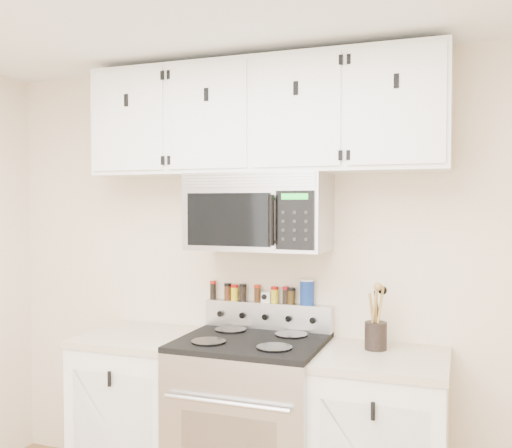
% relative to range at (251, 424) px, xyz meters
% --- Properties ---
extents(back_wall, '(3.50, 0.01, 2.50)m').
position_rel_range_xyz_m(back_wall, '(0.00, 0.32, 0.76)').
color(back_wall, beige).
rests_on(back_wall, floor).
extents(range, '(0.76, 0.65, 1.10)m').
position_rel_range_xyz_m(range, '(0.00, 0.00, 0.00)').
color(range, '#B7B7BA').
rests_on(range, floor).
extents(base_cabinet_left, '(0.64, 0.62, 0.92)m').
position_rel_range_xyz_m(base_cabinet_left, '(-0.69, 0.02, -0.03)').
color(base_cabinet_left, white).
rests_on(base_cabinet_left, floor).
extents(base_cabinet_right, '(0.64, 0.62, 0.92)m').
position_rel_range_xyz_m(base_cabinet_right, '(0.69, 0.02, -0.03)').
color(base_cabinet_right, white).
rests_on(base_cabinet_right, floor).
extents(microwave, '(0.76, 0.44, 0.42)m').
position_rel_range_xyz_m(microwave, '(0.00, 0.13, 1.14)').
color(microwave, '#9E9EA3').
rests_on(microwave, back_wall).
extents(upper_cabinets, '(2.00, 0.35, 0.62)m').
position_rel_range_xyz_m(upper_cabinets, '(-0.00, 0.15, 1.66)').
color(upper_cabinets, white).
rests_on(upper_cabinets, back_wall).
extents(utensil_crock, '(0.11, 0.11, 0.33)m').
position_rel_range_xyz_m(utensil_crock, '(0.64, 0.12, 0.52)').
color(utensil_crock, black).
rests_on(utensil_crock, base_cabinet_right).
extents(kitchen_timer, '(0.07, 0.06, 0.06)m').
position_rel_range_xyz_m(kitchen_timer, '(-0.02, 0.28, 0.64)').
color(kitchen_timer, white).
rests_on(kitchen_timer, range).
extents(salt_canister, '(0.08, 0.08, 0.15)m').
position_rel_range_xyz_m(salt_canister, '(0.23, 0.28, 0.69)').
color(salt_canister, navy).
rests_on(salt_canister, range).
extents(spice_jar_0, '(0.04, 0.04, 0.11)m').
position_rel_range_xyz_m(spice_jar_0, '(-0.35, 0.28, 0.67)').
color(spice_jar_0, black).
rests_on(spice_jar_0, range).
extents(spice_jar_1, '(0.04, 0.04, 0.10)m').
position_rel_range_xyz_m(spice_jar_1, '(-0.25, 0.28, 0.66)').
color(spice_jar_1, '#452310').
rests_on(spice_jar_1, range).
extents(spice_jar_2, '(0.05, 0.05, 0.09)m').
position_rel_range_xyz_m(spice_jar_2, '(-0.21, 0.28, 0.66)').
color(spice_jar_2, gold).
rests_on(spice_jar_2, range).
extents(spice_jar_3, '(0.04, 0.04, 0.10)m').
position_rel_range_xyz_m(spice_jar_3, '(-0.16, 0.28, 0.66)').
color(spice_jar_3, black).
rests_on(spice_jar_3, range).
extents(spice_jar_4, '(0.04, 0.04, 0.10)m').
position_rel_range_xyz_m(spice_jar_4, '(-0.07, 0.28, 0.66)').
color(spice_jar_4, '#3B210E').
rests_on(spice_jar_4, range).
extents(spice_jar_5, '(0.04, 0.04, 0.09)m').
position_rel_range_xyz_m(spice_jar_5, '(0.04, 0.28, 0.66)').
color(spice_jar_5, gold).
rests_on(spice_jar_5, range).
extents(spice_jar_6, '(0.04, 0.04, 0.10)m').
position_rel_range_xyz_m(spice_jar_6, '(0.11, 0.28, 0.66)').
color(spice_jar_6, black).
rests_on(spice_jar_6, range).
extents(spice_jar_7, '(0.05, 0.05, 0.09)m').
position_rel_range_xyz_m(spice_jar_7, '(0.14, 0.28, 0.66)').
color(spice_jar_7, '#3D2B0E').
rests_on(spice_jar_7, range).
extents(spice_jar_8, '(0.04, 0.04, 0.09)m').
position_rel_range_xyz_m(spice_jar_8, '(0.22, 0.28, 0.66)').
color(spice_jar_8, gold).
rests_on(spice_jar_8, range).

